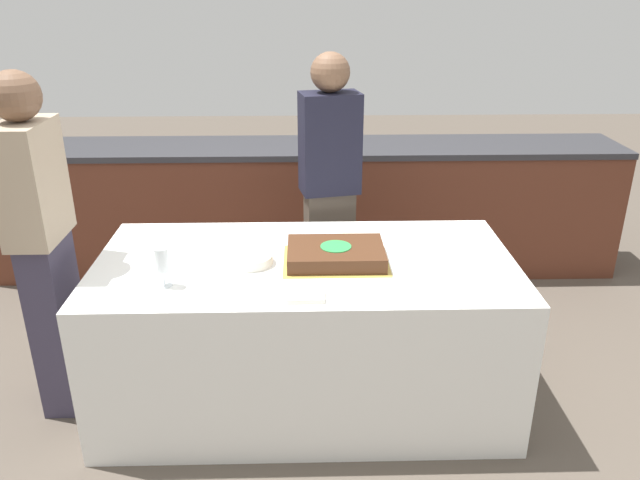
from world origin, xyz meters
TOP-DOWN VIEW (x-y plane):
  - ground_plane at (0.00, 0.00)m, footprint 14.00×14.00m
  - back_counter at (0.00, 1.56)m, footprint 4.40×0.58m
  - dining_table at (0.00, 0.00)m, footprint 1.96×0.98m
  - cake at (0.14, -0.02)m, footprint 0.49×0.36m
  - plate_stack at (-0.25, -0.04)m, footprint 0.20×0.20m
  - wine_glass at (-0.60, -0.25)m, footprint 0.07×0.07m
  - side_plate_near_cake at (0.15, 0.32)m, footprint 0.19×0.19m
  - side_plate_right_edge at (0.55, 0.05)m, footprint 0.19×0.19m
  - utensil_pile at (0.00, -0.38)m, footprint 0.16×0.10m
  - person_cutting_cake at (0.14, 0.71)m, footprint 0.35×0.26m
  - person_seated_left at (-1.20, 0.00)m, footprint 0.22×0.36m

SIDE VIEW (x-z plane):
  - ground_plane at x=0.00m, z-range 0.00..0.00m
  - dining_table at x=0.00m, z-range 0.00..0.77m
  - back_counter at x=0.00m, z-range 0.00..0.92m
  - side_plate_near_cake at x=0.15m, z-range 0.77..0.77m
  - side_plate_right_edge at x=0.55m, z-range 0.77..0.77m
  - utensil_pile at x=0.00m, z-range 0.77..0.79m
  - plate_stack at x=-0.25m, z-range 0.77..0.81m
  - cake at x=0.14m, z-range 0.77..0.84m
  - person_seated_left at x=-1.20m, z-range 0.04..1.68m
  - person_cutting_cake at x=0.14m, z-range 0.05..1.68m
  - wine_glass at x=-0.60m, z-range 0.80..0.98m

